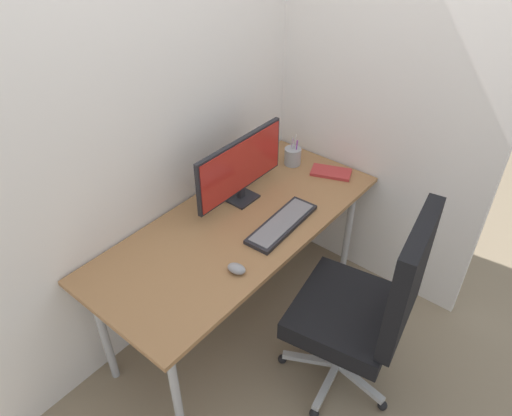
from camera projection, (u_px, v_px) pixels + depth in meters
ground_plane at (242, 316)px, 2.88m from camera, size 8.00×8.00×0.00m
wall_back at (174, 77)px, 2.23m from camera, size 2.59×0.04×2.80m
wall_side_right at (363, 52)px, 2.49m from camera, size 0.04×1.65×2.80m
desk at (239, 233)px, 2.49m from camera, size 1.64×0.70×0.72m
office_chair at (369, 304)px, 2.19m from camera, size 0.61×0.60×1.11m
monitor at (241, 167)px, 2.49m from camera, size 0.63×0.12×0.36m
keyboard at (282, 224)px, 2.42m from camera, size 0.46×0.16×0.02m
mouse at (237, 269)px, 2.15m from camera, size 0.07×0.10×0.04m
pen_holder at (293, 156)px, 2.87m from camera, size 0.10×0.10×0.19m
notebook at (331, 172)px, 2.81m from camera, size 0.20×0.26×0.02m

